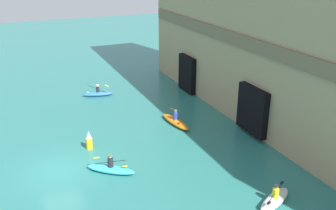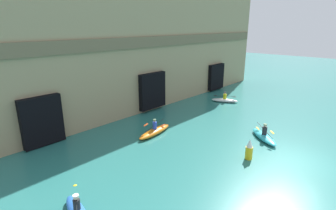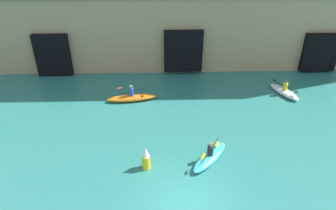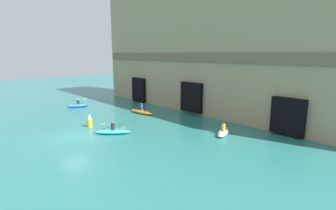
# 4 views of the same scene
# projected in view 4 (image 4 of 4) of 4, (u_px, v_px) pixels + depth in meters

# --- Properties ---
(ground_plane) EXTENTS (120.00, 120.00, 0.00)m
(ground_plane) POSITION_uv_depth(u_px,v_px,m) (75.00, 137.00, 22.62)
(ground_plane) COLOR #28706B
(cliff_bluff) EXTENTS (37.89, 7.03, 16.08)m
(cliff_bluff) POSITION_uv_depth(u_px,v_px,m) (216.00, 46.00, 31.37)
(cliff_bluff) COLOR #9E8966
(cliff_bluff) RESTS_ON ground
(kayak_blue) EXTENTS (1.30, 2.91, 1.17)m
(kayak_blue) POSITION_uv_depth(u_px,v_px,m) (78.00, 105.00, 34.98)
(kayak_blue) COLOR blue
(kayak_blue) RESTS_ON ground
(kayak_white) EXTENTS (1.95, 2.90, 1.13)m
(kayak_white) POSITION_uv_depth(u_px,v_px,m) (223.00, 132.00, 23.28)
(kayak_white) COLOR white
(kayak_white) RESTS_ON ground
(kayak_cyan) EXTENTS (2.61, 2.95, 1.21)m
(kayak_cyan) POSITION_uv_depth(u_px,v_px,m) (113.00, 131.00, 23.37)
(kayak_cyan) COLOR #33B2C6
(kayak_cyan) RESTS_ON ground
(kayak_orange) EXTENTS (3.63, 1.26, 1.22)m
(kayak_orange) POSITION_uv_depth(u_px,v_px,m) (142.00, 112.00, 31.21)
(kayak_orange) COLOR orange
(kayak_orange) RESTS_ON ground
(marker_buoy) EXTENTS (0.45, 0.45, 1.35)m
(marker_buoy) POSITION_uv_depth(u_px,v_px,m) (90.00, 121.00, 25.54)
(marker_buoy) COLOR yellow
(marker_buoy) RESTS_ON ground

